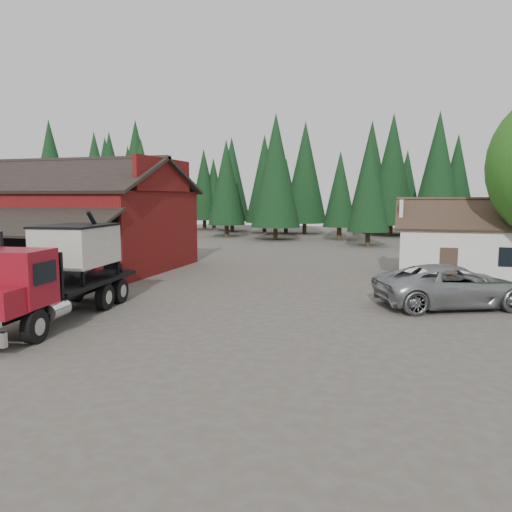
# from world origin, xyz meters

# --- Properties ---
(ground) EXTENTS (120.00, 120.00, 0.00)m
(ground) POSITION_xyz_m (0.00, 0.00, 0.00)
(ground) COLOR #4B443B
(ground) RESTS_ON ground
(red_barn) EXTENTS (12.80, 13.63, 7.18)m
(red_barn) POSITION_xyz_m (-11.00, 9.90, 2.69)
(red_barn) COLOR maroon
(red_barn) RESTS_ON ground
(farmhouse) EXTENTS (8.60, 6.42, 4.65)m
(farmhouse) POSITION_xyz_m (13.00, 13.00, 1.67)
(farmhouse) COLOR silver
(farmhouse) RESTS_ON ground
(conifer_backdrop) EXTENTS (76.00, 16.00, 16.00)m
(conifer_backdrop) POSITION_xyz_m (0.00, 42.00, 0.00)
(conifer_backdrop) COLOR black
(conifer_backdrop) RESTS_ON ground
(near_pine_a) EXTENTS (4.40, 4.40, 11.40)m
(near_pine_a) POSITION_xyz_m (-22.00, 28.00, 6.39)
(near_pine_a) COLOR #382619
(near_pine_a) RESTS_ON ground
(near_pine_b) EXTENTS (3.96, 3.96, 10.40)m
(near_pine_b) POSITION_xyz_m (6.00, 30.00, 5.89)
(near_pine_b) COLOR #382619
(near_pine_b) RESTS_ON ground
(near_pine_d) EXTENTS (5.28, 5.28, 13.40)m
(near_pine_d) POSITION_xyz_m (-4.00, 34.00, 7.39)
(near_pine_d) COLOR #382619
(near_pine_d) RESTS_ON ground
(feed_truck) EXTENTS (3.45, 9.32, 4.11)m
(feed_truck) POSITION_xyz_m (-3.50, -2.15, 1.92)
(feed_truck) COLOR black
(feed_truck) RESTS_ON ground
(silver_car) EXTENTS (7.19, 5.36, 1.81)m
(silver_car) POSITION_xyz_m (11.25, 4.40, 0.91)
(silver_car) COLOR #96999D
(silver_car) RESTS_ON ground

